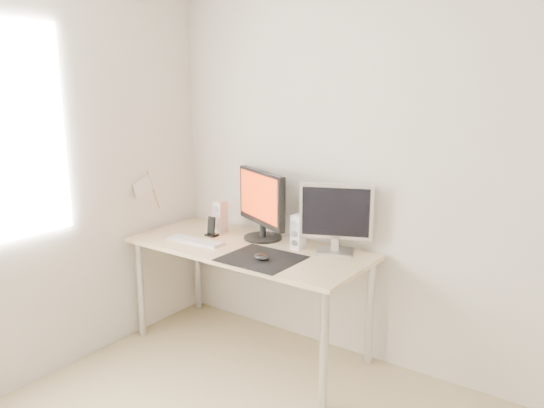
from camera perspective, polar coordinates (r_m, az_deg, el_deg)
The scene contains 11 objects.
wall_back at distance 3.20m, azimuth 14.86°, elevation 3.26°, with size 3.50×3.50×0.00m, color white.
mousepad at distance 3.20m, azimuth -1.16°, elevation -5.87°, with size 0.45×0.40×0.00m, color black.
mouse at distance 3.16m, azimuth -1.19°, elevation -5.75°, with size 0.10×0.06×0.04m, color black.
desk at distance 3.48m, azimuth -2.53°, elevation -5.73°, with size 1.60×0.70×0.73m.
main_monitor at distance 3.53m, azimuth -1.14°, elevation 0.18°, with size 0.52×0.35×0.47m.
second_monitor at distance 3.27m, azimuth 6.88°, elevation -1.20°, with size 0.43×0.23×0.43m.
speaker_left at distance 3.75m, azimuth -5.59°, elevation -1.36°, with size 0.07×0.09×0.22m.
speaker_right at distance 3.36m, azimuth 2.81°, elevation -3.04°, with size 0.07×0.09×0.22m.
keyboard at distance 3.56m, azimuth -8.28°, elevation -3.95°, with size 0.43×0.15×0.02m.
phone_dock at distance 3.67m, azimuth -6.52°, elevation -2.82°, with size 0.08×0.07×0.14m.
pennant at distance 3.80m, azimuth -13.36°, elevation 1.75°, with size 0.01×0.23×0.29m.
Camera 1 is at (1.10, -1.21, 1.77)m, focal length 35.00 mm.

